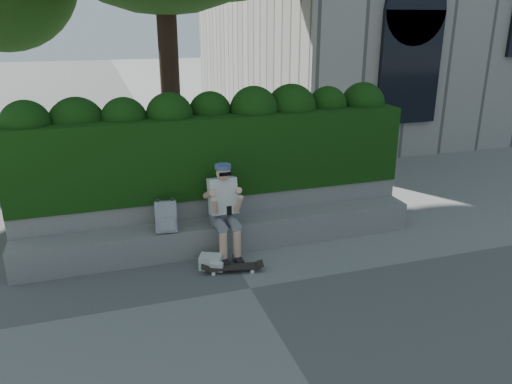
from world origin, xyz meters
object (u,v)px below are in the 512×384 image
object	(u,v)px
person	(224,207)
skateboard	(232,267)
backpack_plaid	(166,217)
backpack_ground	(211,262)

from	to	relation	value
person	skateboard	xyz separation A→B (m)	(-0.04, -0.56, -0.69)
skateboard	backpack_plaid	size ratio (longest dim) A/B	1.78
person	skateboard	world-z (taller)	person
backpack_ground	backpack_plaid	bearing A→B (deg)	163.86
backpack_plaid	backpack_ground	world-z (taller)	backpack_plaid
backpack_plaid	backpack_ground	distance (m)	0.90
person	backpack_ground	size ratio (longest dim) A/B	4.56
skateboard	backpack_ground	size ratio (longest dim) A/B	2.59
skateboard	backpack_plaid	world-z (taller)	backpack_plaid
person	skateboard	size ratio (longest dim) A/B	1.76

